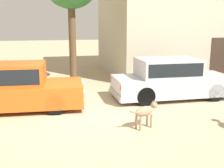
% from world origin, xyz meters
% --- Properties ---
extents(ground_plane, '(80.00, 80.00, 0.00)m').
position_xyz_m(ground_plane, '(0.00, 0.00, 0.00)').
color(ground_plane, tan).
extents(parked_sedan_nearest, '(4.58, 2.07, 1.51)m').
position_xyz_m(parked_sedan_nearest, '(-2.07, 1.20, 0.74)').
color(parked_sedan_nearest, '#D15619').
rests_on(parked_sedan_nearest, ground_plane).
extents(parked_sedan_second, '(4.56, 1.81, 1.49)m').
position_xyz_m(parked_sedan_second, '(3.45, 1.34, 0.75)').
color(parked_sedan_second, '#B2B5BA').
rests_on(parked_sedan_second, ground_plane).
extents(apartment_block, '(13.39, 7.00, 7.22)m').
position_xyz_m(apartment_block, '(9.09, 7.13, 3.61)').
color(apartment_block, '#BCB299').
rests_on(apartment_block, ground_plane).
extents(stray_dog_spotted, '(0.93, 0.45, 0.70)m').
position_xyz_m(stray_dog_spotted, '(1.51, -1.34, 0.46)').
color(stray_dog_spotted, '#997F60').
rests_on(stray_dog_spotted, ground_plane).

